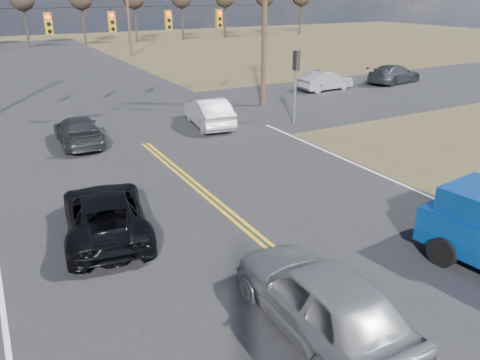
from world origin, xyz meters
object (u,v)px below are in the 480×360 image
black_suv (105,214)px  white_car_queue (208,112)px  cross_car_east_far (394,74)px  dgrey_car_queue (78,131)px  silver_suv (321,299)px  cross_car_east_near (325,81)px

black_suv → white_car_queue: size_ratio=1.07×
cross_car_east_far → dgrey_car_queue: bearing=90.3°
black_suv → dgrey_car_queue: bearing=-87.4°
silver_suv → cross_car_east_near: bearing=-127.5°
white_car_queue → black_suv: bearing=59.1°
cross_car_east_near → cross_car_east_far: size_ratio=0.85×
silver_suv → cross_car_east_near: silver_suv is taller
dgrey_car_queue → cross_car_east_near: (18.34, 4.66, 0.04)m
dgrey_car_queue → cross_car_east_near: cross_car_east_near is taller
cross_car_east_near → cross_car_east_far: (6.45, -0.41, 0.02)m
silver_suv → black_suv: silver_suv is taller
silver_suv → cross_car_east_near: (16.57, 20.63, -0.12)m
silver_suv → dgrey_car_queue: (-1.77, 15.97, -0.16)m
dgrey_car_queue → cross_car_east_far: cross_car_east_far is taller
cross_car_east_near → cross_car_east_far: 6.46m
cross_car_east_far → cross_car_east_near: bearing=76.9°
cross_car_east_near → cross_car_east_far: bearing=-97.2°
silver_suv → dgrey_car_queue: silver_suv is taller
cross_car_east_near → black_suv: bearing=122.5°
black_suv → cross_car_east_far: size_ratio=0.99×
silver_suv → cross_car_east_far: bearing=-137.5°
white_car_queue → cross_car_east_far: white_car_queue is taller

